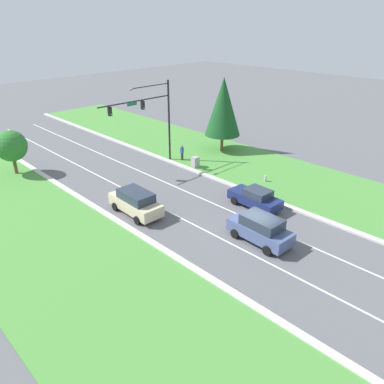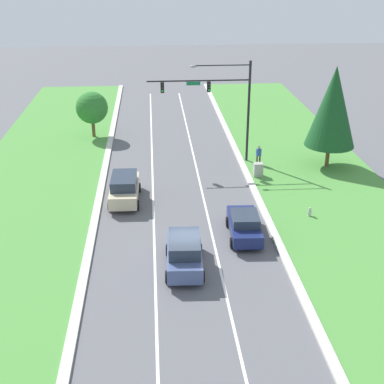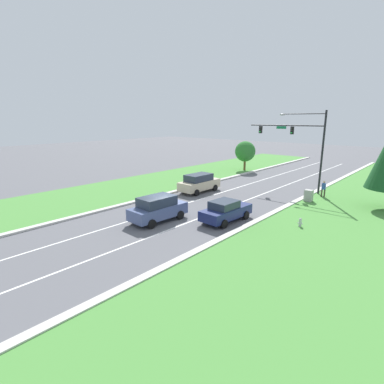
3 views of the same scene
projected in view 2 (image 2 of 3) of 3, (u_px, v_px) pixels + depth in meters
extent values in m
plane|color=#5B5B60|center=(187.00, 261.00, 30.32)|extent=(160.00, 160.00, 0.00)
cube|color=beige|center=(284.00, 256.00, 30.69)|extent=(0.50, 90.00, 0.15)
cube|color=beige|center=(86.00, 264.00, 29.89)|extent=(0.50, 90.00, 0.15)
cube|color=#4C8E3D|center=(373.00, 253.00, 31.08)|extent=(10.00, 90.00, 0.08)
cube|color=white|center=(155.00, 263.00, 30.20)|extent=(0.14, 81.00, 0.01)
cube|color=white|center=(218.00, 260.00, 30.45)|extent=(0.14, 81.00, 0.01)
cylinder|color=black|center=(248.00, 113.00, 43.44)|extent=(0.20, 0.20, 8.39)
cylinder|color=black|center=(199.00, 81.00, 42.06)|extent=(8.18, 0.12, 0.12)
cube|color=#147042|center=(193.00, 84.00, 42.12)|extent=(1.10, 0.04, 0.28)
cylinder|color=black|center=(222.00, 65.00, 41.71)|extent=(4.50, 0.09, 0.09)
ellipsoid|color=gray|center=(193.00, 66.00, 41.57)|extent=(0.56, 0.28, 0.20)
cube|color=black|center=(209.00, 87.00, 42.32)|extent=(0.28, 0.32, 0.80)
sphere|color=#2D2D2D|center=(209.00, 84.00, 42.07)|extent=(0.16, 0.16, 0.16)
sphere|color=#2D2D2D|center=(209.00, 87.00, 42.16)|extent=(0.16, 0.16, 0.16)
sphere|color=#23D647|center=(209.00, 90.00, 42.26)|extent=(0.16, 0.16, 0.16)
cube|color=black|center=(162.00, 88.00, 42.06)|extent=(0.28, 0.32, 0.80)
sphere|color=#2D2D2D|center=(162.00, 85.00, 41.81)|extent=(0.16, 0.16, 0.16)
sphere|color=#2D2D2D|center=(162.00, 88.00, 41.90)|extent=(0.16, 0.16, 0.16)
sphere|color=#23D647|center=(162.00, 91.00, 42.00)|extent=(0.16, 0.16, 0.16)
cube|color=#475684|center=(184.00, 256.00, 29.41)|extent=(2.08, 4.60, 0.87)
cube|color=#283342|center=(184.00, 244.00, 28.98)|extent=(1.81, 2.78, 0.72)
cylinder|color=black|center=(200.00, 249.00, 30.89)|extent=(0.27, 0.68, 0.67)
cylinder|color=black|center=(168.00, 250.00, 30.84)|extent=(0.27, 0.68, 0.67)
cylinder|color=black|center=(202.00, 276.00, 28.33)|extent=(0.27, 0.68, 0.67)
cylinder|color=black|center=(168.00, 277.00, 28.28)|extent=(0.27, 0.68, 0.67)
cube|color=beige|center=(125.00, 190.00, 37.55)|extent=(2.02, 4.90, 0.89)
cube|color=#283342|center=(124.00, 181.00, 37.12)|extent=(1.78, 2.96, 0.70)
cylinder|color=black|center=(139.00, 187.00, 39.15)|extent=(0.26, 0.68, 0.67)
cylinder|color=black|center=(113.00, 188.00, 39.06)|extent=(0.26, 0.68, 0.67)
cylinder|color=black|center=(137.00, 205.00, 36.40)|extent=(0.26, 0.68, 0.67)
cylinder|color=black|center=(110.00, 206.00, 36.31)|extent=(0.26, 0.68, 0.67)
cube|color=navy|center=(244.00, 226.00, 32.77)|extent=(1.97, 4.51, 0.75)
cube|color=#283342|center=(245.00, 219.00, 32.26)|extent=(1.68, 2.06, 0.57)
cylinder|color=black|center=(255.00, 221.00, 34.20)|extent=(0.27, 0.66, 0.65)
cylinder|color=black|center=(228.00, 222.00, 34.15)|extent=(0.27, 0.66, 0.65)
cylinder|color=black|center=(261.00, 242.00, 31.69)|extent=(0.27, 0.66, 0.65)
cylinder|color=black|center=(232.00, 243.00, 31.64)|extent=(0.27, 0.66, 0.65)
cube|color=#9E9E99|center=(258.00, 170.00, 41.68)|extent=(0.70, 0.60, 1.15)
cylinder|color=#42382D|center=(257.00, 161.00, 44.02)|extent=(0.14, 0.14, 0.84)
cylinder|color=#42382D|center=(260.00, 160.00, 44.10)|extent=(0.14, 0.14, 0.84)
cube|color=#2D4C99|center=(259.00, 152.00, 43.77)|extent=(0.43, 0.32, 0.60)
sphere|color=tan|center=(259.00, 147.00, 43.59)|extent=(0.22, 0.22, 0.22)
cylinder|color=#B7B7BC|center=(310.00, 213.00, 35.40)|extent=(0.20, 0.20, 0.55)
sphere|color=#B7B7BC|center=(310.00, 208.00, 35.27)|extent=(0.18, 0.18, 0.18)
cylinder|color=#B7B7BC|center=(308.00, 213.00, 35.38)|extent=(0.10, 0.09, 0.09)
cylinder|color=#B7B7BC|center=(311.00, 213.00, 35.40)|extent=(0.10, 0.09, 0.09)
cylinder|color=brown|center=(327.00, 156.00, 43.54)|extent=(0.32, 0.32, 1.88)
cone|color=#194C23|center=(333.00, 107.00, 41.87)|extent=(3.98, 3.98, 6.36)
cylinder|color=brown|center=(93.00, 128.00, 50.75)|extent=(0.32, 0.32, 1.76)
sphere|color=#2D752D|center=(92.00, 108.00, 49.94)|extent=(3.00, 3.00, 3.00)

